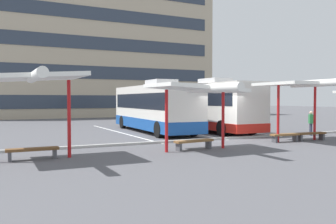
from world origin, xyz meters
TOP-DOWN VIEW (x-y plane):
  - ground_plane at (0.00, 0.00)m, footprint 160.00×160.00m
  - terminal_building at (0.04, 32.37)m, footprint 33.53×11.17m
  - coach_bus_0 at (-1.75, 6.04)m, footprint 3.05×10.91m
  - coach_bus_1 at (2.06, 5.47)m, footprint 2.65×11.34m
  - lane_stripe_0 at (-4.06, 6.62)m, footprint 0.16×14.00m
  - lane_stripe_1 at (0.00, 6.62)m, footprint 0.16×14.00m
  - lane_stripe_2 at (4.06, 6.62)m, footprint 0.16×14.00m
  - waiting_shelter_0 at (-10.60, -2.87)m, footprint 3.72×4.82m
  - bench_0 at (-10.60, -2.52)m, footprint 1.91×0.42m
  - waiting_shelter_1 at (-3.71, -3.33)m, footprint 3.96×4.68m
  - bench_1 at (-3.71, -2.90)m, footprint 2.00×0.62m
  - waiting_shelter_2 at (3.07, -2.78)m, footprint 3.73×4.93m
  - bench_2 at (2.17, -2.54)m, footprint 1.71×0.54m
  - bench_3 at (3.97, -2.66)m, footprint 1.89×0.57m
  - platform_kerb at (0.00, -0.09)m, footprint 44.00×0.24m
  - waiting_passenger_0 at (6.18, -0.67)m, footprint 0.43×0.49m

SIDE VIEW (x-z plane):
  - ground_plane at x=0.00m, z-range 0.00..0.00m
  - lane_stripe_0 at x=-4.06m, z-range 0.00..0.01m
  - lane_stripe_1 at x=0.00m, z-range 0.00..0.01m
  - lane_stripe_2 at x=4.06m, z-range 0.00..0.01m
  - platform_kerb at x=0.00m, z-range 0.00..0.12m
  - bench_2 at x=2.17m, z-range 0.11..0.56m
  - bench_3 at x=3.97m, z-range 0.12..0.57m
  - bench_0 at x=-10.60m, z-range 0.12..0.57m
  - bench_1 at x=-3.71m, z-range 0.12..0.57m
  - waiting_passenger_0 at x=6.18m, z-range 0.11..1.65m
  - coach_bus_0 at x=-1.75m, z-range -0.13..3.47m
  - coach_bus_1 at x=2.06m, z-range -0.09..3.66m
  - waiting_shelter_1 at x=-3.71m, z-range 1.23..4.22m
  - waiting_shelter_0 at x=-10.60m, z-range 1.39..4.72m
  - waiting_shelter_2 at x=3.07m, z-range 1.42..4.73m
  - terminal_building at x=0.04m, z-range -1.36..19.57m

